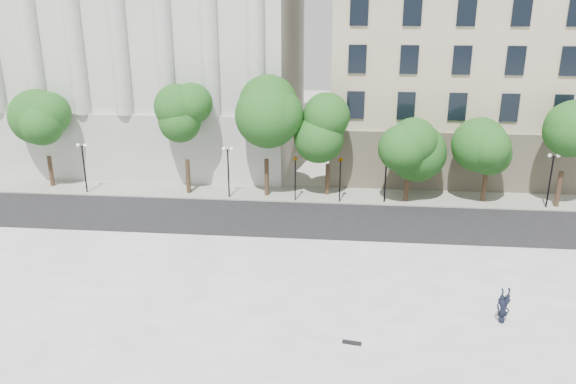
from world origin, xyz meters
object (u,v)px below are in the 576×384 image
(traffic_light_east, at_px, (341,158))
(skateboard, at_px, (352,343))
(traffic_light_west, at_px, (295,157))
(person_lying, at_px, (502,318))

(traffic_light_east, xyz_separation_m, skateboard, (0.77, -19.71, -3.17))
(traffic_light_west, bearing_deg, skateboard, -77.83)
(person_lying, bearing_deg, traffic_light_west, 116.38)
(person_lying, relative_size, skateboard, 2.07)
(traffic_light_west, relative_size, skateboard, 4.79)
(traffic_light_west, xyz_separation_m, skateboard, (4.25, -19.71, -3.14))
(traffic_light_east, height_order, skateboard, traffic_light_east)
(traffic_light_west, height_order, skateboard, traffic_light_west)
(traffic_light_west, bearing_deg, person_lying, -56.48)
(skateboard, bearing_deg, person_lying, 28.10)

